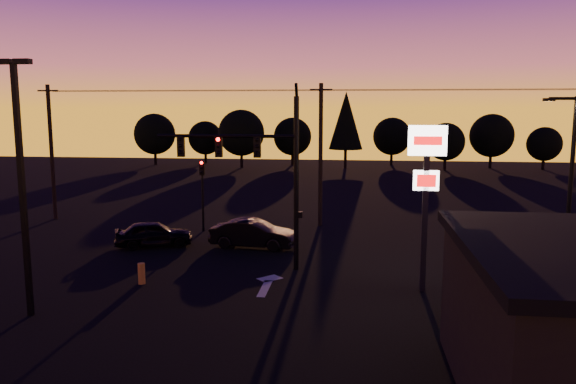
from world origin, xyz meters
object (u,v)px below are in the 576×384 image
Objects in this scene: secondary_signal at (202,185)px; suv_parked at (513,307)px; parking_lot_light at (21,172)px; streetlight at (569,175)px; car_mid at (253,234)px; car_left at (154,234)px; bollard at (142,274)px; traffic_signal_mast at (262,164)px; pylon_sign at (426,173)px.

secondary_signal is 0.87× the size of suv_parked.
parking_lot_light reaches higher than secondary_signal.
car_mid is (-15.14, 2.36, -3.66)m from streetlight.
car_left is at bearing 101.07° from car_mid.
parking_lot_light reaches higher than suv_parked.
streetlight is 8.81× the size of bollard.
traffic_signal_mast is at bearing -138.97° from car_left.
traffic_signal_mast is at bearing -173.86° from streetlight.
car_left is (-13.66, 5.94, -4.21)m from pylon_sign.
streetlight is at bearing 28.33° from suv_parked.
car_mid is (-8.23, 6.36, -4.16)m from pylon_sign.
traffic_signal_mast is 0.94× the size of parking_lot_light.
parking_lot_light is 11.43m from car_left.
streetlight is at bearing -92.19° from car_mid.
car_mid is at bearing 106.33° from traffic_signal_mast.
secondary_signal is at bearing 162.44° from streetlight.
suv_parked is at bearing -11.86° from bollard.
streetlight is at bearing 21.65° from parking_lot_light.
pylon_sign is 6.11m from suv_parked.
parking_lot_light is at bearing 156.66° from car_mid.
secondary_signal is at bearing 140.23° from pylon_sign.
parking_lot_light is at bearing -123.37° from bollard.
streetlight is 15.75m from car_mid.
parking_lot_light is at bearing -136.63° from traffic_signal_mast.
streetlight is at bearing 13.44° from bollard.
car_left is at bearing 174.61° from streetlight.
secondary_signal is at bearing 105.08° from suv_parked.
secondary_signal is 20.06m from suv_parked.
suv_parked reaches higher than bollard.
car_mid is (5.43, 0.42, 0.05)m from car_left.
pylon_sign is 7.49× the size of bollard.
car_left is at bearing 152.28° from traffic_signal_mast.
streetlight is (18.91, -5.99, 1.56)m from secondary_signal.
parking_lot_light is at bearing 154.14° from car_left.
parking_lot_light reaches higher than streetlight.
bollard is (-4.76, -2.98, -4.48)m from traffic_signal_mast.
traffic_signal_mast is at bearing -56.81° from secondary_signal.
bollard is 14.83m from suv_parked.
pylon_sign reaches higher than bollard.
bollard is at bearing 135.90° from suv_parked.
pylon_sign is at bearing -134.76° from car_left.
suv_parked is (14.66, -13.52, -2.17)m from secondary_signal.
pylon_sign is at bearing -19.36° from traffic_signal_mast.
bollard is (2.64, 4.02, -4.82)m from parking_lot_light.
traffic_signal_mast is 1.26× the size of pylon_sign.
car_mid is at bearing 62.10° from bollard.
suv_parked is at bearing -125.59° from car_mid.
traffic_signal_mast is 9.19m from secondary_signal.
pylon_sign reaches higher than secondary_signal.
bollard is (-18.76, -4.48, -3.97)m from streetlight.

